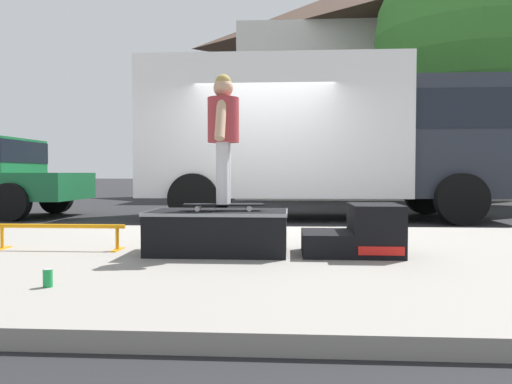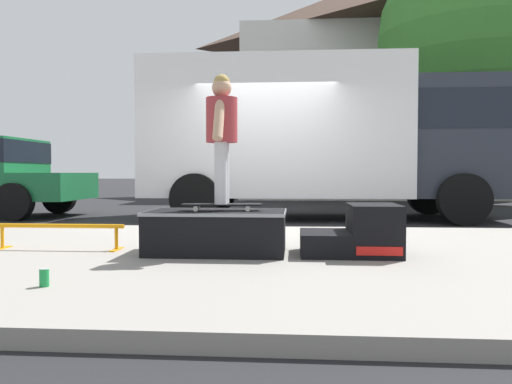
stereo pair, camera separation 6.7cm
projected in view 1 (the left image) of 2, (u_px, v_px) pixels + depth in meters
name	position (u px, v px, depth m)	size (l,w,h in m)	color
ground_plane	(261.00, 230.00, 8.00)	(140.00, 140.00, 0.00)	black
sidewalk_slab	(244.00, 259.00, 5.00)	(50.00, 5.00, 0.12)	gray
skate_box	(218.00, 230.00, 4.99)	(1.35, 0.78, 0.42)	black
kicker_ramp	(360.00, 234.00, 4.90)	(0.94, 0.69, 0.49)	black
grind_rail	(59.00, 231.00, 5.20)	(1.38, 0.28, 0.26)	orange
skateboard	(224.00, 205.00, 4.97)	(0.80, 0.28, 0.07)	black
skater_kid	(223.00, 128.00, 4.94)	(0.31, 0.65, 1.26)	silver
soda_can	(48.00, 278.00, 3.50)	(0.07, 0.07, 0.13)	#198C3F
box_truck	(323.00, 133.00, 10.06)	(6.91, 2.63, 3.05)	white
street_tree_main	(484.00, 42.00, 14.49)	(6.07, 5.52, 7.57)	brown
house_behind	(357.00, 90.00, 20.38)	(9.54, 8.23, 8.40)	silver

